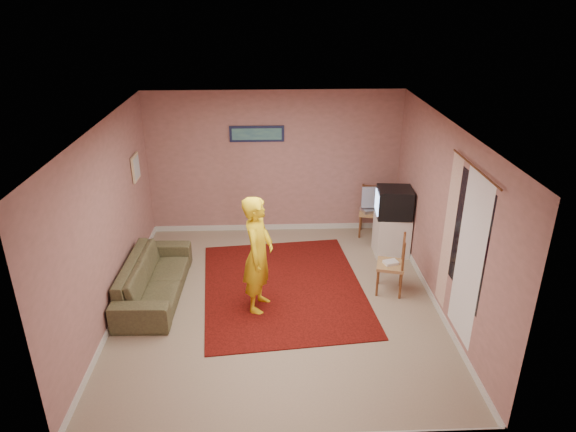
{
  "coord_description": "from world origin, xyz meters",
  "views": [
    {
      "loc": [
        -0.11,
        -6.26,
        4.14
      ],
      "look_at": [
        0.17,
        0.6,
        1.11
      ],
      "focal_mm": 32.0,
      "sensor_mm": 36.0,
      "label": 1
    }
  ],
  "objects_px": {
    "chair_a": "(371,207)",
    "sofa": "(154,278)",
    "tv_cabinet": "(391,235)",
    "crt_tv": "(394,203)",
    "person": "(258,254)",
    "chair_b": "(391,258)"
  },
  "relations": [
    {
      "from": "crt_tv",
      "to": "person",
      "type": "distance_m",
      "value": 2.69
    },
    {
      "from": "crt_tv",
      "to": "person",
      "type": "relative_size",
      "value": 0.36
    },
    {
      "from": "chair_a",
      "to": "person",
      "type": "xyz_separation_m",
      "value": [
        -2.01,
        -2.28,
        0.28
      ]
    },
    {
      "from": "tv_cabinet",
      "to": "sofa",
      "type": "distance_m",
      "value": 3.93
    },
    {
      "from": "chair_b",
      "to": "person",
      "type": "distance_m",
      "value": 1.98
    },
    {
      "from": "chair_a",
      "to": "sofa",
      "type": "relative_size",
      "value": 0.25
    },
    {
      "from": "chair_a",
      "to": "chair_b",
      "type": "height_order",
      "value": "chair_a"
    },
    {
      "from": "chair_a",
      "to": "chair_b",
      "type": "bearing_deg",
      "value": -78.35
    },
    {
      "from": "tv_cabinet",
      "to": "crt_tv",
      "type": "xyz_separation_m",
      "value": [
        -0.01,
        0.0,
        0.59
      ]
    },
    {
      "from": "tv_cabinet",
      "to": "crt_tv",
      "type": "height_order",
      "value": "crt_tv"
    },
    {
      "from": "chair_a",
      "to": "person",
      "type": "bearing_deg",
      "value": -117.4
    },
    {
      "from": "tv_cabinet",
      "to": "crt_tv",
      "type": "distance_m",
      "value": 0.59
    },
    {
      "from": "tv_cabinet",
      "to": "chair_b",
      "type": "height_order",
      "value": "chair_b"
    },
    {
      "from": "person",
      "to": "chair_b",
      "type": "bearing_deg",
      "value": -64.77
    },
    {
      "from": "crt_tv",
      "to": "sofa",
      "type": "distance_m",
      "value": 3.98
    },
    {
      "from": "tv_cabinet",
      "to": "chair_a",
      "type": "relative_size",
      "value": 1.4
    },
    {
      "from": "tv_cabinet",
      "to": "sofa",
      "type": "height_order",
      "value": "tv_cabinet"
    },
    {
      "from": "tv_cabinet",
      "to": "crt_tv",
      "type": "bearing_deg",
      "value": 174.73
    },
    {
      "from": "sofa",
      "to": "crt_tv",
      "type": "bearing_deg",
      "value": -71.26
    },
    {
      "from": "chair_b",
      "to": "sofa",
      "type": "relative_size",
      "value": 0.25
    },
    {
      "from": "chair_a",
      "to": "sofa",
      "type": "distance_m",
      "value": 4.03
    },
    {
      "from": "crt_tv",
      "to": "person",
      "type": "xyz_separation_m",
      "value": [
        -2.21,
        -1.54,
        -0.1
      ]
    }
  ]
}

